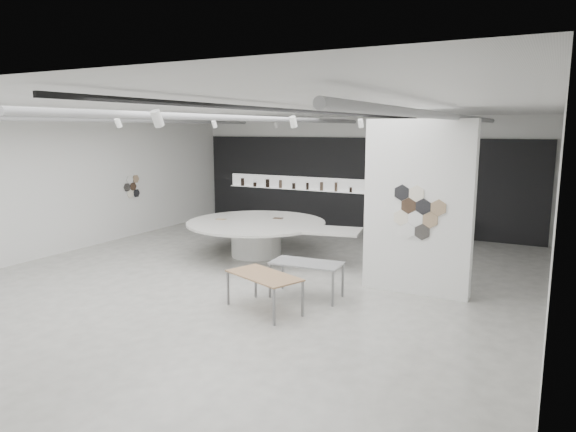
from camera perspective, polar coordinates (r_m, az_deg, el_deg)
The scene contains 7 objects.
room at distance 11.31m, azimuth -4.94°, elevation 2.90°, with size 12.02×14.02×3.82m.
back_wall_display at distance 17.57m, azimuth 7.46°, elevation 3.54°, with size 11.80×0.27×3.10m.
partition_column at distance 10.86m, azimuth 14.25°, elevation 0.88°, with size 2.20×0.38×3.60m.
display_island at distance 13.82m, azimuth -3.26°, elevation -1.96°, with size 5.22×4.36×0.95m.
sample_table_wood at distance 9.70m, azimuth -2.69°, elevation -6.82°, with size 1.67×1.25×0.70m.
sample_table_stone at distance 10.44m, azimuth 2.07°, elevation -5.50°, with size 1.48×0.82×0.73m.
kitchen_counter at distance 16.56m, azimuth 16.24°, elevation -0.94°, with size 1.66×0.78×1.27m.
Camera 1 is at (5.99, -9.45, 3.42)m, focal length 32.00 mm.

